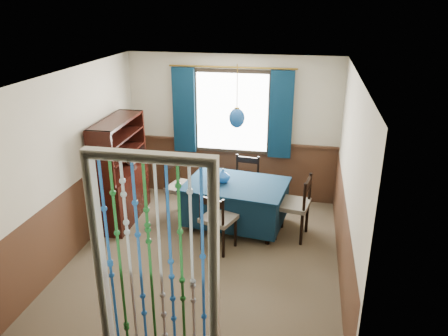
% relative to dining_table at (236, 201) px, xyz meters
% --- Properties ---
extents(floor, '(4.00, 4.00, 0.00)m').
position_rel_dining_table_xyz_m(floor, '(-0.26, -0.88, -0.42)').
color(floor, brown).
rests_on(floor, ground).
extents(ceiling, '(4.00, 4.00, 0.00)m').
position_rel_dining_table_xyz_m(ceiling, '(-0.26, -0.88, 2.08)').
color(ceiling, silver).
rests_on(ceiling, ground).
extents(wall_back, '(3.60, 0.00, 3.60)m').
position_rel_dining_table_xyz_m(wall_back, '(-0.26, 1.12, 0.83)').
color(wall_back, beige).
rests_on(wall_back, ground).
extents(wall_front, '(3.60, 0.00, 3.60)m').
position_rel_dining_table_xyz_m(wall_front, '(-0.26, -2.88, 0.83)').
color(wall_front, beige).
rests_on(wall_front, ground).
extents(wall_left, '(0.00, 4.00, 4.00)m').
position_rel_dining_table_xyz_m(wall_left, '(-2.06, -0.88, 0.83)').
color(wall_left, beige).
rests_on(wall_left, ground).
extents(wall_right, '(0.00, 4.00, 4.00)m').
position_rel_dining_table_xyz_m(wall_right, '(1.54, -0.88, 0.83)').
color(wall_right, beige).
rests_on(wall_right, ground).
extents(wainscot_back, '(3.60, 0.00, 3.60)m').
position_rel_dining_table_xyz_m(wainscot_back, '(-0.26, 1.10, 0.08)').
color(wainscot_back, '#45291A').
rests_on(wainscot_back, ground).
extents(wainscot_front, '(3.60, 0.00, 3.60)m').
position_rel_dining_table_xyz_m(wainscot_front, '(-0.26, -2.87, 0.08)').
color(wainscot_front, '#45291A').
rests_on(wainscot_front, ground).
extents(wainscot_left, '(0.00, 4.00, 4.00)m').
position_rel_dining_table_xyz_m(wainscot_left, '(-2.04, -0.88, 0.08)').
color(wainscot_left, '#45291A').
rests_on(wainscot_left, ground).
extents(wainscot_right, '(0.00, 4.00, 4.00)m').
position_rel_dining_table_xyz_m(wainscot_right, '(1.53, -0.88, 0.08)').
color(wainscot_right, '#45291A').
rests_on(wainscot_right, ground).
extents(window, '(1.32, 0.12, 1.42)m').
position_rel_dining_table_xyz_m(window, '(-0.26, 1.07, 1.13)').
color(window, black).
rests_on(window, wall_back).
extents(doorway, '(1.16, 0.12, 2.18)m').
position_rel_dining_table_xyz_m(doorway, '(-0.26, -2.82, 0.63)').
color(doorway, silver).
rests_on(doorway, ground).
extents(dining_table, '(1.63, 1.23, 0.72)m').
position_rel_dining_table_xyz_m(dining_table, '(0.00, 0.00, 0.00)').
color(dining_table, '#0A2034').
rests_on(dining_table, floor).
extents(chair_near, '(0.55, 0.54, 0.88)m').
position_rel_dining_table_xyz_m(chair_near, '(-0.14, -0.72, 0.05)').
color(chair_near, black).
rests_on(chair_near, floor).
extents(chair_far, '(0.49, 0.47, 0.90)m').
position_rel_dining_table_xyz_m(chair_far, '(0.04, 0.65, 0.05)').
color(chair_far, black).
rests_on(chair_far, floor).
extents(chair_left, '(0.56, 0.58, 0.97)m').
position_rel_dining_table_xyz_m(chair_left, '(-0.90, 0.15, 0.09)').
color(chair_left, black).
rests_on(chair_left, floor).
extents(chair_right, '(0.53, 0.55, 0.97)m').
position_rel_dining_table_xyz_m(chair_right, '(0.90, -0.14, 0.09)').
color(chair_right, black).
rests_on(chair_right, floor).
extents(sideboard, '(0.46, 1.27, 1.65)m').
position_rel_dining_table_xyz_m(sideboard, '(-1.82, -0.10, 0.16)').
color(sideboard, black).
rests_on(sideboard, floor).
extents(pendant_lamp, '(0.23, 0.23, 0.90)m').
position_rel_dining_table_xyz_m(pendant_lamp, '(0.00, -0.00, 1.32)').
color(pendant_lamp, olive).
rests_on(pendant_lamp, ceiling).
extents(vase_table, '(0.21, 0.21, 0.20)m').
position_rel_dining_table_xyz_m(vase_table, '(-0.20, 0.02, 0.40)').
color(vase_table, '#164B98').
rests_on(vase_table, dining_table).
extents(bowl_shelf, '(0.29, 0.29, 0.05)m').
position_rel_dining_table_xyz_m(bowl_shelf, '(-1.76, -0.30, 0.73)').
color(bowl_shelf, beige).
rests_on(bowl_shelf, sideboard).
extents(vase_sideboard, '(0.21, 0.21, 0.20)m').
position_rel_dining_table_xyz_m(vase_sideboard, '(-1.76, 0.22, 0.50)').
color(vase_sideboard, beige).
rests_on(vase_sideboard, sideboard).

